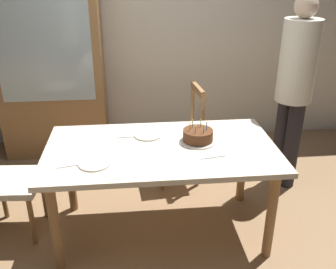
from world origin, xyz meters
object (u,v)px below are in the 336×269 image
(dining_table, at_px, (161,158))
(china_cabinet, at_px, (51,69))
(birthday_cake, at_px, (198,136))
(person_guest, at_px, (295,84))
(plate_far_side, at_px, (148,135))
(chair_spindle_back, at_px, (180,137))
(plate_near_celebrant, at_px, (95,163))

(dining_table, xyz_separation_m, china_cabinet, (-1.04, 1.56, 0.29))
(birthday_cake, height_order, person_guest, person_guest)
(dining_table, xyz_separation_m, person_guest, (1.24, 0.62, 0.34))
(plate_far_side, distance_m, chair_spindle_back, 0.73)
(plate_far_side, distance_m, china_cabinet, 1.67)
(person_guest, bearing_deg, birthday_cake, -149.88)
(dining_table, relative_size, plate_near_celebrant, 7.71)
(birthday_cake, height_order, chair_spindle_back, chair_spindle_back)
(person_guest, bearing_deg, dining_table, -153.44)
(china_cabinet, bearing_deg, birthday_cake, -48.40)
(birthday_cake, height_order, plate_far_side, birthday_cake)
(plate_far_side, relative_size, chair_spindle_back, 0.23)
(dining_table, bearing_deg, china_cabinet, 123.82)
(chair_spindle_back, xyz_separation_m, person_guest, (1.00, -0.17, 0.55))
(china_cabinet, bearing_deg, chair_spindle_back, -30.92)
(plate_near_celebrant, height_order, person_guest, person_guest)
(dining_table, distance_m, person_guest, 1.43)
(plate_far_side, relative_size, person_guest, 0.12)
(dining_table, bearing_deg, person_guest, 26.56)
(chair_spindle_back, distance_m, china_cabinet, 1.58)
(dining_table, height_order, plate_near_celebrant, plate_near_celebrant)
(birthday_cake, relative_size, plate_far_side, 1.27)
(plate_near_celebrant, distance_m, person_guest, 1.91)
(chair_spindle_back, xyz_separation_m, china_cabinet, (-1.28, 0.77, 0.49))
(birthday_cake, bearing_deg, plate_near_celebrant, -159.94)
(plate_far_side, bearing_deg, chair_spindle_back, 60.61)
(dining_table, xyz_separation_m, plate_far_side, (-0.08, 0.21, 0.09))
(dining_table, xyz_separation_m, chair_spindle_back, (0.24, 0.79, -0.21))
(plate_far_side, bearing_deg, dining_table, -67.93)
(chair_spindle_back, bearing_deg, birthday_cake, -86.75)
(person_guest, relative_size, china_cabinet, 0.93)
(birthday_cake, height_order, plate_near_celebrant, birthday_cake)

